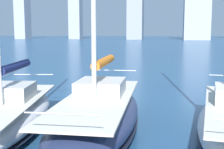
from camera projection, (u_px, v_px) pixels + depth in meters
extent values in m
cube|color=#9DA2AC|center=(197.00, 5.00, 148.30)|extent=(12.14, 11.59, 33.08)
cube|color=#8C919B|center=(136.00, 1.00, 155.57)|extent=(7.59, 11.20, 37.93)
cube|color=#9BA0AB|center=(22.00, 13.00, 170.46)|extent=(6.18, 8.34, 28.21)
ellipsoid|color=navy|center=(98.00, 117.00, 11.22)|extent=(3.02, 9.07, 1.29)
ellipsoid|color=black|center=(98.00, 126.00, 11.27)|extent=(3.03, 9.12, 0.10)
cube|color=beige|center=(98.00, 98.00, 11.13)|extent=(2.49, 7.98, 0.06)
cube|color=silver|center=(101.00, 87.00, 11.62)|extent=(1.72, 2.02, 0.55)
cylinder|color=silver|center=(104.00, 65.00, 12.18)|extent=(0.22, 3.78, 0.12)
cylinder|color=orange|center=(104.00, 62.00, 12.16)|extent=(0.41, 3.49, 0.32)
cylinder|color=silver|center=(62.00, 114.00, 7.01)|extent=(1.81, 0.09, 0.04)
cylinder|color=silver|center=(114.00, 70.00, 15.03)|extent=(2.08, 0.10, 0.04)
ellipsoid|color=white|center=(8.00, 117.00, 11.49)|extent=(3.86, 8.63, 1.08)
ellipsoid|color=black|center=(8.00, 125.00, 11.53)|extent=(3.88, 8.68, 0.10)
cube|color=beige|center=(7.00, 102.00, 11.41)|extent=(3.25, 7.57, 0.06)
cube|color=silver|center=(11.00, 92.00, 11.87)|extent=(1.81, 2.06, 0.55)
cylinder|color=silver|center=(16.00, 69.00, 12.38)|extent=(0.68, 3.47, 0.12)
cylinder|color=navy|center=(15.00, 66.00, 12.37)|extent=(0.84, 3.23, 0.32)
cylinder|color=silver|center=(33.00, 74.00, 15.06)|extent=(1.89, 0.35, 0.04)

